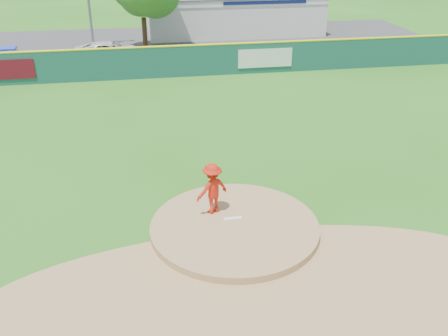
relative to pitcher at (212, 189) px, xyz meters
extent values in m
plane|color=#286B19|center=(0.59, -0.88, -1.14)|extent=(120.00, 120.00, 0.00)
cylinder|color=#9E774C|center=(0.59, -0.88, -1.14)|extent=(5.50, 5.50, 0.50)
cube|color=white|center=(0.59, -0.58, -0.87)|extent=(0.60, 0.15, 0.04)
cylinder|color=#9E774C|center=(0.59, -3.88, -1.14)|extent=(15.40, 15.40, 0.01)
cube|color=#38383A|center=(0.59, 26.12, -1.13)|extent=(44.00, 16.00, 0.02)
imported|color=red|center=(0.00, 0.00, 0.00)|extent=(1.32, 1.08, 1.78)
imported|color=silver|center=(-3.99, 21.45, -0.40)|extent=(5.32, 2.70, 1.44)
cube|color=silver|center=(6.59, 31.12, 0.46)|extent=(15.00, 8.00, 3.20)
cube|color=white|center=(6.59, 27.10, 1.86)|extent=(15.00, 0.06, 0.55)
cube|color=#0F194C|center=(8.59, 27.06, 1.86)|extent=(7.00, 0.03, 0.28)
cube|color=#5D0D1A|center=(-10.10, 17.04, -0.14)|extent=(3.60, 0.04, 1.20)
cube|color=silver|center=(6.12, 17.04, -0.14)|extent=(3.60, 0.04, 1.20)
cube|color=#1A32E3|center=(-10.51, 20.87, 0.29)|extent=(0.96, 0.96, 0.10)
cube|color=gray|center=(-10.51, 20.87, -0.44)|extent=(0.92, 0.92, 1.40)
cube|color=blue|center=(-10.51, 19.62, -0.33)|extent=(0.53, 1.95, 1.35)
cube|color=#164A43|center=(0.59, 17.12, -0.14)|extent=(40.00, 0.10, 2.00)
cylinder|color=yellow|center=(0.59, 17.12, 0.86)|extent=(40.00, 0.14, 0.14)
cylinder|color=#382314|center=(-1.41, 24.12, 0.16)|extent=(0.36, 0.36, 2.60)
cylinder|color=#382314|center=(13.59, 35.12, -0.34)|extent=(0.40, 0.40, 1.60)
camera|label=1|loc=(-2.12, -14.30, 8.00)|focal=40.00mm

